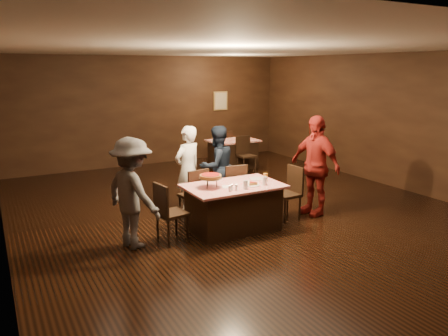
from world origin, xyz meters
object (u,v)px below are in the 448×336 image
at_px(diner_red_shirt, 315,165).
at_px(chair_end_left, 172,212).
at_px(pizza_stand, 211,176).
at_px(plate_empty, 257,179).
at_px(glass_front_left, 246,185).
at_px(glass_amber, 265,177).
at_px(diner_white_jacket, 188,169).
at_px(diner_navy_hoodie, 217,166).
at_px(main_table, 233,207).
at_px(chair_end_right, 287,193).
at_px(chair_back_near, 246,155).
at_px(chair_back_far, 222,147).
at_px(diner_grey_knit, 133,193).
at_px(chair_far_right, 232,188).
at_px(back_table, 233,154).
at_px(glass_front_right, 265,181).
at_px(chair_far_left, 193,194).

bearing_deg(diner_red_shirt, chair_end_left, -99.81).
bearing_deg(pizza_stand, plate_empty, 6.01).
distance_m(glass_front_left, glass_amber, 0.60).
distance_m(diner_white_jacket, diner_navy_hoodie, 0.65).
relative_size(main_table, chair_end_right, 1.68).
bearing_deg(plate_empty, chair_end_left, -174.81).
distance_m(chair_back_near, chair_back_far, 1.30).
xyz_separation_m(diner_white_jacket, diner_grey_knit, (-1.40, -1.13, 0.02)).
bearing_deg(chair_far_right, diner_white_jacket, -29.13).
bearing_deg(main_table, back_table, 60.30).
bearing_deg(diner_white_jacket, pizza_stand, 63.83).
bearing_deg(diner_red_shirt, chair_far_right, -129.69).
distance_m(diner_grey_knit, glass_front_right, 2.16).
xyz_separation_m(chair_far_right, pizza_stand, (-0.80, -0.70, 0.48)).
bearing_deg(diner_red_shirt, diner_navy_hoodie, -143.38).
bearing_deg(pizza_stand, diner_red_shirt, -1.60).
xyz_separation_m(diner_grey_knit, pizza_stand, (1.28, -0.04, 0.11)).
relative_size(chair_back_far, glass_front_right, 6.79).
bearing_deg(chair_end_left, chair_back_far, -44.70).
height_order(chair_back_near, chair_back_far, same).
bearing_deg(back_table, diner_white_jacket, -132.53).
distance_m(chair_end_left, chair_end_right, 2.20).
relative_size(pizza_stand, glass_front_right, 2.71).
bearing_deg(chair_end_right, diner_grey_knit, -94.81).
bearing_deg(chair_back_far, pizza_stand, 54.42).
relative_size(diner_grey_knit, glass_front_right, 12.00).
relative_size(diner_navy_hoodie, pizza_stand, 4.18).
relative_size(chair_far_right, diner_red_shirt, 0.52).
xyz_separation_m(chair_end_right, plate_empty, (-0.55, 0.15, 0.30)).
bearing_deg(main_table, diner_red_shirt, -0.30).
height_order(main_table, back_table, same).
relative_size(chair_far_right, chair_back_far, 1.00).
xyz_separation_m(chair_back_near, diner_red_shirt, (-0.60, -3.36, 0.45)).
bearing_deg(diner_navy_hoodie, pizza_stand, 49.17).
distance_m(chair_back_far, glass_front_right, 5.26).
bearing_deg(glass_amber, diner_white_jacket, 124.57).
distance_m(chair_back_far, diner_white_jacket, 4.31).
bearing_deg(chair_back_far, glass_front_left, 60.38).
relative_size(chair_end_right, glass_front_right, 6.79).
relative_size(main_table, chair_far_right, 1.68).
distance_m(chair_end_right, plate_empty, 0.65).
relative_size(main_table, plate_empty, 6.40).
distance_m(chair_far_left, pizza_stand, 0.85).
relative_size(chair_end_left, chair_back_far, 1.00).
xyz_separation_m(chair_end_left, chair_end_right, (2.20, 0.00, 0.00)).
height_order(main_table, chair_back_far, chair_back_far).
bearing_deg(pizza_stand, glass_amber, -5.71).
distance_m(chair_far_right, plate_empty, 0.69).
height_order(chair_end_left, glass_amber, chair_end_left).
distance_m(chair_far_left, chair_back_near, 3.76).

